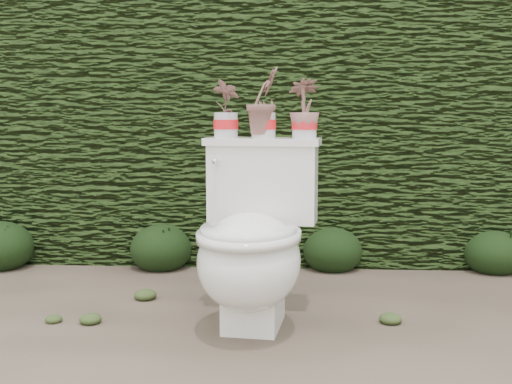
# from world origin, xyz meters

# --- Properties ---
(ground) EXTENTS (60.00, 60.00, 0.00)m
(ground) POSITION_xyz_m (0.00, 0.00, 0.00)
(ground) COLOR #6C5C4A
(ground) RESTS_ON ground
(hedge) EXTENTS (8.00, 1.00, 1.60)m
(hedge) POSITION_xyz_m (0.00, 1.60, 0.80)
(hedge) COLOR #293F15
(hedge) RESTS_ON ground
(house_wall) EXTENTS (8.00, 3.50, 4.00)m
(house_wall) POSITION_xyz_m (0.60, 6.00, 2.00)
(house_wall) COLOR silver
(house_wall) RESTS_ON ground
(toilet) EXTENTS (0.53, 0.73, 0.78)m
(toilet) POSITION_xyz_m (0.15, 0.07, 0.36)
(toilet) COLOR white
(toilet) RESTS_ON ground
(potted_plant_left) EXTENTS (0.15, 0.14, 0.24)m
(potted_plant_left) POSITION_xyz_m (0.02, 0.33, 0.89)
(potted_plant_left) COLOR #27661F
(potted_plant_left) RESTS_ON toilet
(potted_plant_center) EXTENTS (0.20, 0.21, 0.29)m
(potted_plant_center) POSITION_xyz_m (0.18, 0.31, 0.92)
(potted_plant_center) COLOR #27661F
(potted_plant_center) RESTS_ON toilet
(potted_plant_right) EXTENTS (0.17, 0.17, 0.24)m
(potted_plant_right) POSITION_xyz_m (0.36, 0.29, 0.89)
(potted_plant_right) COLOR #27661F
(potted_plant_right) RESTS_ON toilet
(liriope_clump_1) EXTENTS (0.37, 0.37, 0.30)m
(liriope_clump_1) POSITION_xyz_m (-1.36, 1.03, 0.15)
(liriope_clump_1) COLOR black
(liriope_clump_1) RESTS_ON ground
(liriope_clump_2) EXTENTS (0.35, 0.35, 0.28)m
(liriope_clump_2) POSITION_xyz_m (-0.44, 1.07, 0.14)
(liriope_clump_2) COLOR black
(liriope_clump_2) RESTS_ON ground
(liriope_clump_3) EXTENTS (0.34, 0.34, 0.27)m
(liriope_clump_3) POSITION_xyz_m (0.54, 1.11, 0.13)
(liriope_clump_3) COLOR black
(liriope_clump_3) RESTS_ON ground
(liriope_clump_4) EXTENTS (0.33, 0.33, 0.26)m
(liriope_clump_4) POSITION_xyz_m (1.44, 1.10, 0.13)
(liriope_clump_4) COLOR black
(liriope_clump_4) RESTS_ON ground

